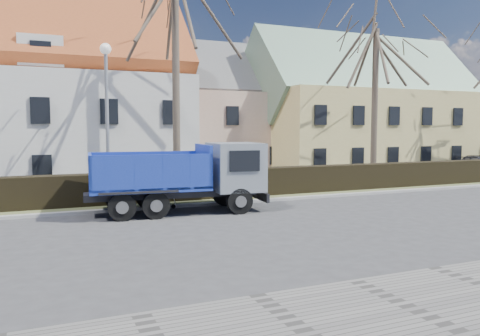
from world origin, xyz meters
name	(u,v)px	position (x,y,z in m)	size (l,w,h in m)	color
ground	(299,222)	(0.00, 0.00, 0.00)	(120.00, 120.00, 0.00)	#373739
curb_far	(246,201)	(0.00, 4.60, 0.06)	(80.00, 0.30, 0.12)	#9F9E9B
grass_strip	(232,197)	(0.00, 6.20, 0.05)	(80.00, 3.00, 0.10)	#515932
hedge	(234,184)	(0.00, 6.00, 0.65)	(60.00, 0.90, 1.30)	black
building_pink	(213,118)	(4.00, 20.00, 4.00)	(10.80, 8.80, 8.00)	#CDA891
building_yellow	(365,116)	(16.00, 17.00, 4.25)	(18.80, 10.80, 8.50)	#D4C274
tree_1	(176,64)	(-2.00, 8.50, 6.33)	(9.20, 9.20, 12.65)	#4F4236
tree_2	(375,90)	(10.00, 8.50, 5.50)	(8.00, 8.00, 11.00)	#4F4236
dump_truck	(172,177)	(-3.55, 3.50, 1.38)	(6.90, 2.56, 2.76)	#162C97
streetlight	(107,123)	(-5.48, 7.00, 3.47)	(0.54, 0.54, 6.94)	#9D9FA1
cart_frame	(165,201)	(-3.66, 4.36, 0.34)	(0.74, 0.43, 0.68)	silver
parked_car_b	(477,164)	(21.63, 11.04, 0.63)	(1.78, 4.38, 1.27)	#222328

